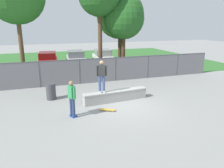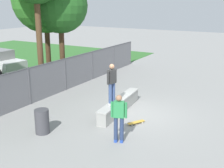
{
  "view_description": "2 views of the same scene",
  "coord_description": "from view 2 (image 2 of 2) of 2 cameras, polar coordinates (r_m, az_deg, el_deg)",
  "views": [
    {
      "loc": [
        -4.17,
        -10.4,
        4.4
      ],
      "look_at": [
        -0.57,
        0.2,
        1.26
      ],
      "focal_mm": 34.71,
      "sensor_mm": 36.0,
      "label": 1
    },
    {
      "loc": [
        -11.59,
        -5.26,
        5.02
      ],
      "look_at": [
        -0.1,
        1.31,
        1.3
      ],
      "focal_mm": 47.26,
      "sensor_mm": 36.0,
      "label": 2
    }
  ],
  "objects": [
    {
      "name": "bystander",
      "position": [
        10.71,
        1.34,
        -6.28
      ],
      "size": [
        0.38,
        0.57,
        1.82
      ],
      "color": "#2647A5",
      "rests_on": "ground"
    },
    {
      "name": "ground_plane",
      "position": [
        13.68,
        4.99,
        -5.87
      ],
      "size": [
        80.0,
        80.0,
        0.0
      ],
      "primitive_type": "plane",
      "color": "gray"
    },
    {
      "name": "skateboarder",
      "position": [
        12.69,
        -0.02,
        0.3
      ],
      "size": [
        0.59,
        0.33,
        1.82
      ],
      "color": "beige",
      "rests_on": "concrete_ledge"
    },
    {
      "name": "chainlink_fence",
      "position": [
        16.17,
        -12.18,
        1.05
      ],
      "size": [
        19.93,
        0.07,
        1.89
      ],
      "color": "#4C4C51",
      "rests_on": "ground"
    },
    {
      "name": "trash_bin",
      "position": [
        11.92,
        -13.37,
        -7.06
      ],
      "size": [
        0.56,
        0.56,
        0.98
      ],
      "primitive_type": "cylinder",
      "color": "#3F3F44",
      "rests_on": "ground"
    },
    {
      "name": "concrete_ledge",
      "position": [
        13.83,
        1.47,
        -4.14
      ],
      "size": [
        3.93,
        0.83,
        0.64
      ],
      "color": "#999993",
      "rests_on": "ground"
    },
    {
      "name": "tree_far",
      "position": [
        19.2,
        -12.81,
        15.57
      ],
      "size": [
        4.06,
        4.06,
        7.14
      ],
      "color": "#47301E",
      "rests_on": "ground"
    },
    {
      "name": "tree_mid",
      "position": [
        18.23,
        -10.02,
        14.65
      ],
      "size": [
        3.27,
        3.27,
        6.42
      ],
      "color": "#47301E",
      "rests_on": "ground"
    },
    {
      "name": "skateboard",
      "position": [
        12.63,
        4.7,
        -7.38
      ],
      "size": [
        0.79,
        0.57,
        0.09
      ],
      "color": "gold",
      "rests_on": "ground"
    }
  ]
}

